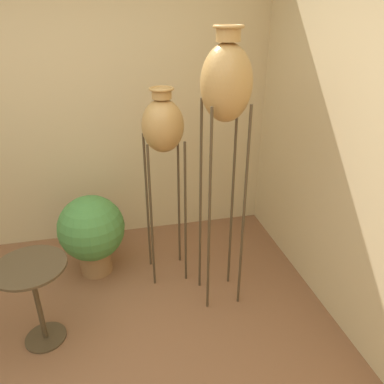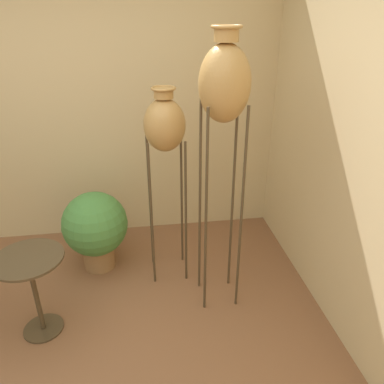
{
  "view_description": "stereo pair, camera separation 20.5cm",
  "coord_description": "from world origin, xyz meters",
  "px_view_note": "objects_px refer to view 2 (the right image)",
  "views": [
    {
      "loc": [
        0.33,
        -1.63,
        2.14
      ],
      "look_at": [
        0.91,
        0.89,
        0.87
      ],
      "focal_mm": 35.0,
      "sensor_mm": 36.0,
      "label": 1
    },
    {
      "loc": [
        0.53,
        -1.67,
        2.14
      ],
      "look_at": [
        0.91,
        0.89,
        0.87
      ],
      "focal_mm": 35.0,
      "sensor_mm": 36.0,
      "label": 2
    }
  ],
  "objects_px": {
    "vase_stand_medium": "(165,128)",
    "potted_plant": "(95,227)",
    "side_table": "(32,279)",
    "vase_stand_tall": "(224,88)"
  },
  "relations": [
    {
      "from": "vase_stand_tall",
      "to": "vase_stand_medium",
      "type": "bearing_deg",
      "value": 133.21
    },
    {
      "from": "side_table",
      "to": "potted_plant",
      "type": "xyz_separation_m",
      "value": [
        0.36,
        0.72,
        -0.05
      ]
    },
    {
      "from": "vase_stand_medium",
      "to": "side_table",
      "type": "height_order",
      "value": "vase_stand_medium"
    },
    {
      "from": "vase_stand_medium",
      "to": "vase_stand_tall",
      "type": "bearing_deg",
      "value": -46.79
    },
    {
      "from": "side_table",
      "to": "potted_plant",
      "type": "relative_size",
      "value": 0.88
    },
    {
      "from": "side_table",
      "to": "potted_plant",
      "type": "distance_m",
      "value": 0.81
    },
    {
      "from": "vase_stand_medium",
      "to": "potted_plant",
      "type": "relative_size",
      "value": 2.23
    },
    {
      "from": "vase_stand_tall",
      "to": "potted_plant",
      "type": "xyz_separation_m",
      "value": [
        -0.99,
        0.54,
        -1.27
      ]
    },
    {
      "from": "side_table",
      "to": "potted_plant",
      "type": "bearing_deg",
      "value": 63.34
    },
    {
      "from": "vase_stand_medium",
      "to": "potted_plant",
      "type": "bearing_deg",
      "value": 166.04
    }
  ]
}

